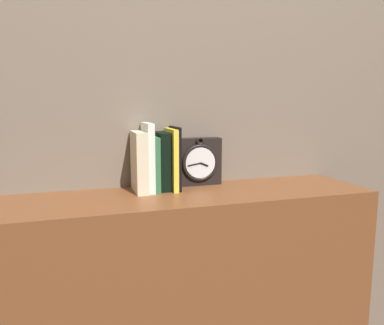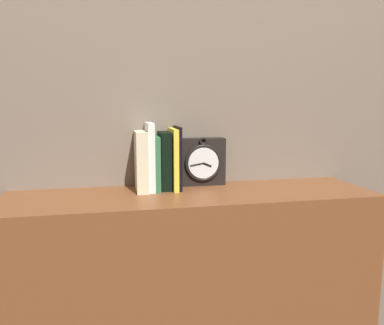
{
  "view_description": "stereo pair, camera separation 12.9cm",
  "coord_description": "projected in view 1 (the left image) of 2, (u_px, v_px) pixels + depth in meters",
  "views": [
    {
      "loc": [
        -0.39,
        -1.22,
        1.21
      ],
      "look_at": [
        0.0,
        0.0,
        1.01
      ],
      "focal_mm": 35.0,
      "sensor_mm": 36.0,
      "label": 1
    },
    {
      "loc": [
        -0.26,
        -1.25,
        1.21
      ],
      "look_at": [
        0.0,
        0.0,
        1.01
      ],
      "focal_mm": 35.0,
      "sensor_mm": 36.0,
      "label": 2
    }
  ],
  "objects": [
    {
      "name": "bookshelf",
      "position": [
        192.0,
        312.0,
        1.38
      ],
      "size": [
        1.3,
        0.35,
        0.9
      ],
      "color": "brown",
      "rests_on": "ground_plane"
    },
    {
      "name": "book_slot5_black",
      "position": [
        175.0,
        158.0,
        1.37
      ],
      "size": [
        0.01,
        0.14,
        0.23
      ],
      "color": "black",
      "rests_on": "bookshelf"
    },
    {
      "name": "book_slot2_green",
      "position": [
        154.0,
        163.0,
        1.35
      ],
      "size": [
        0.02,
        0.14,
        0.2
      ],
      "color": "#2F6A42",
      "rests_on": "bookshelf"
    },
    {
      "name": "book_slot1_white",
      "position": [
        148.0,
        157.0,
        1.34
      ],
      "size": [
        0.02,
        0.14,
        0.24
      ],
      "color": "white",
      "rests_on": "bookshelf"
    },
    {
      "name": "book_slot4_yellow",
      "position": [
        171.0,
        159.0,
        1.36
      ],
      "size": [
        0.02,
        0.15,
        0.22
      ],
      "color": "yellow",
      "rests_on": "bookshelf"
    },
    {
      "name": "book_slot3_black",
      "position": [
        162.0,
        161.0,
        1.36
      ],
      "size": [
        0.04,
        0.13,
        0.21
      ],
      "color": "black",
      "rests_on": "bookshelf"
    },
    {
      "name": "clock",
      "position": [
        198.0,
        162.0,
        1.44
      ],
      "size": [
        0.18,
        0.07,
        0.19
      ],
      "color": "black",
      "rests_on": "bookshelf"
    },
    {
      "name": "wall_back",
      "position": [
        176.0,
        80.0,
        1.44
      ],
      "size": [
        6.0,
        0.05,
        2.6
      ],
      "color": "#756656",
      "rests_on": "ground_plane"
    },
    {
      "name": "book_slot0_cream",
      "position": [
        139.0,
        162.0,
        1.33
      ],
      "size": [
        0.04,
        0.15,
        0.21
      ],
      "color": "beige",
      "rests_on": "bookshelf"
    }
  ]
}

